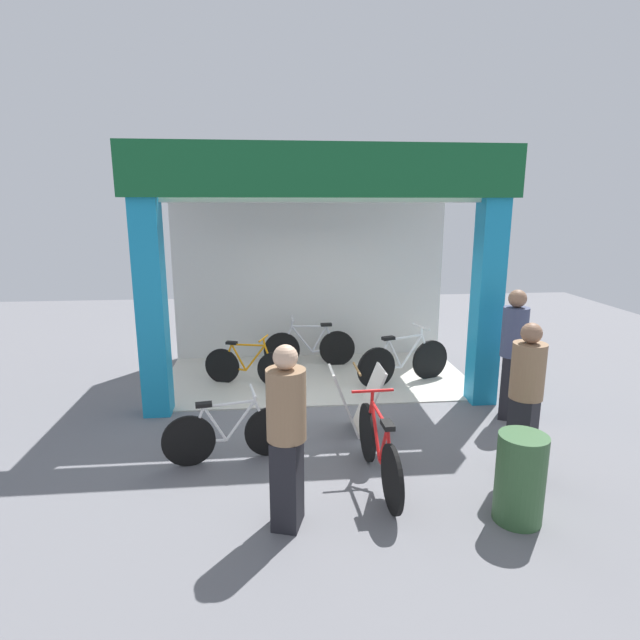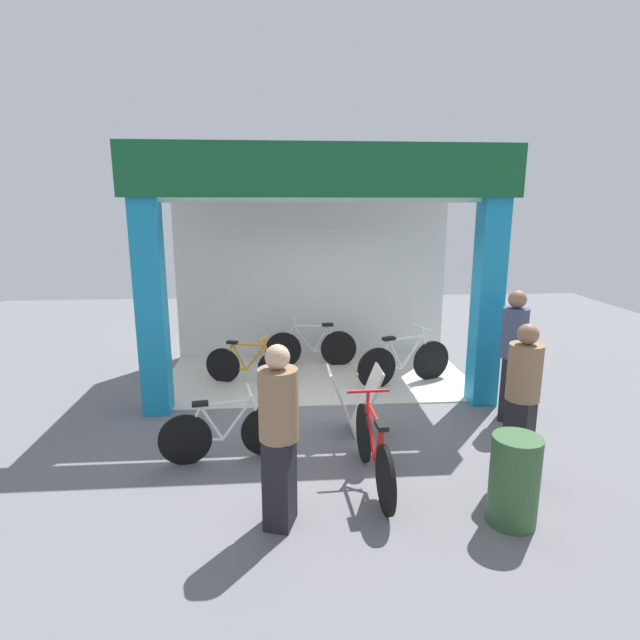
{
  "view_description": "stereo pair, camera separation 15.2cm",
  "coord_description": "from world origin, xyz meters",
  "views": [
    {
      "loc": [
        -0.73,
        -6.91,
        2.88
      ],
      "look_at": [
        0.0,
        0.65,
        1.15
      ],
      "focal_mm": 28.57,
      "sensor_mm": 36.0,
      "label": 1
    },
    {
      "loc": [
        -0.58,
        -6.93,
        2.88
      ],
      "look_at": [
        0.0,
        0.65,
        1.15
      ],
      "focal_mm": 28.57,
      "sensor_mm": 36.0,
      "label": 2
    }
  ],
  "objects": [
    {
      "name": "ground_plane",
      "position": [
        0.0,
        0.0,
        0.0
      ],
      "size": [
        18.12,
        18.12,
        0.0
      ],
      "primitive_type": "plane",
      "color": "slate",
      "rests_on": "ground"
    },
    {
      "name": "bicycle_parked_0",
      "position": [
        -1.24,
        -1.47,
        0.33
      ],
      "size": [
        1.5,
        0.41,
        0.83
      ],
      "color": "black",
      "rests_on": "ground"
    },
    {
      "name": "bicycle_inside_2",
      "position": [
        -1.14,
        1.02,
        0.33
      ],
      "size": [
        1.43,
        0.53,
        0.82
      ],
      "color": "black",
      "rests_on": "ground"
    },
    {
      "name": "shop_facade",
      "position": [
        0.0,
        1.37,
        1.96
      ],
      "size": [
        5.26,
        2.92,
        3.66
      ],
      "color": "beige",
      "rests_on": "ground"
    },
    {
      "name": "bicycle_inside_0",
      "position": [
        -0.06,
        1.9,
        0.36
      ],
      "size": [
        1.65,
        0.45,
        0.91
      ],
      "color": "black",
      "rests_on": "ground"
    },
    {
      "name": "trash_bin",
      "position": [
        1.51,
        -2.88,
        0.43
      ],
      "size": [
        0.45,
        0.45,
        0.85
      ],
      "primitive_type": "cylinder",
      "color": "#335933",
      "rests_on": "ground"
    },
    {
      "name": "pedestrian_2",
      "position": [
        1.91,
        -2.11,
        0.88
      ],
      "size": [
        0.49,
        0.49,
        1.71
      ],
      "color": "black",
      "rests_on": "ground"
    },
    {
      "name": "bicycle_inside_1",
      "position": [
        1.39,
        0.86,
        0.38
      ],
      "size": [
        1.64,
        0.63,
        0.94
      ],
      "color": "black",
      "rests_on": "ground"
    },
    {
      "name": "bicycle_parked_1",
      "position": [
        0.35,
        -2.12,
        0.37
      ],
      "size": [
        0.46,
        1.69,
        0.93
      ],
      "color": "black",
      "rests_on": "ground"
    },
    {
      "name": "pedestrian_0",
      "position": [
        2.49,
        -0.61,
        0.93
      ],
      "size": [
        0.46,
        0.46,
        1.79
      ],
      "color": "black",
      "rests_on": "ground"
    },
    {
      "name": "sandwich_board_sign",
      "position": [
        0.33,
        -0.84,
        0.43
      ],
      "size": [
        0.69,
        0.51,
        0.86
      ],
      "color": "silver",
      "rests_on": "ground"
    },
    {
      "name": "pedestrian_1",
      "position": [
        -0.63,
        -2.74,
        0.89
      ],
      "size": [
        0.44,
        0.44,
        1.72
      ],
      "color": "black",
      "rests_on": "ground"
    }
  ]
}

